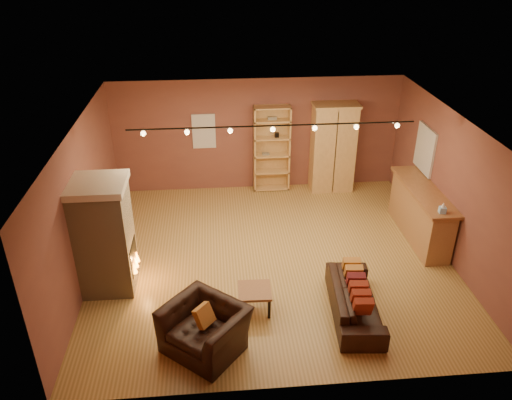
{
  "coord_description": "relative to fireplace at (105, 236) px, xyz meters",
  "views": [
    {
      "loc": [
        -1.05,
        -8.25,
        5.73
      ],
      "look_at": [
        -0.3,
        0.2,
        1.22
      ],
      "focal_mm": 35.0,
      "sensor_mm": 36.0,
      "label": 1
    }
  ],
  "objects": [
    {
      "name": "track_rail",
      "position": [
        3.04,
        0.8,
        1.62
      ],
      "size": [
        5.2,
        0.09,
        0.13
      ],
      "color": "black",
      "rests_on": "ceiling"
    },
    {
      "name": "right_wall",
      "position": [
        6.54,
        0.6,
        0.34
      ],
      "size": [
        0.02,
        6.5,
        2.8
      ],
      "primitive_type": "cube",
      "color": "brown",
      "rests_on": "floor"
    },
    {
      "name": "back_wall",
      "position": [
        3.04,
        3.85,
        0.34
      ],
      "size": [
        7.0,
        0.02,
        2.8
      ],
      "primitive_type": "cube",
      "color": "brown",
      "rests_on": "floor"
    },
    {
      "name": "floor",
      "position": [
        3.04,
        0.6,
        -1.06
      ],
      "size": [
        7.0,
        7.0,
        0.0
      ],
      "primitive_type": "plane",
      "color": "olive",
      "rests_on": "ground"
    },
    {
      "name": "fireplace",
      "position": [
        0.0,
        0.0,
        0.0
      ],
      "size": [
        1.01,
        0.98,
        2.12
      ],
      "color": "tan",
      "rests_on": "floor"
    },
    {
      "name": "left_wall",
      "position": [
        -0.46,
        0.6,
        0.34
      ],
      "size": [
        0.02,
        6.5,
        2.8
      ],
      "primitive_type": "cube",
      "color": "brown",
      "rests_on": "floor"
    },
    {
      "name": "ceiling",
      "position": [
        3.04,
        0.6,
        1.74
      ],
      "size": [
        7.0,
        7.0,
        0.0
      ],
      "primitive_type": "plane",
      "rotation": [
        3.14,
        0.0,
        0.0
      ],
      "color": "brown",
      "rests_on": "back_wall"
    },
    {
      "name": "bookcase",
      "position": [
        3.38,
        3.74,
        0.04
      ],
      "size": [
        0.89,
        0.35,
        2.17
      ],
      "color": "#DEAF6C",
      "rests_on": "floor"
    },
    {
      "name": "back_window",
      "position": [
        1.74,
        3.83,
        0.49
      ],
      "size": [
        0.56,
        0.04,
        0.86
      ],
      "primitive_type": "cube",
      "color": "silver",
      "rests_on": "back_wall"
    },
    {
      "name": "armoire",
      "position": [
        4.88,
        3.57,
        0.06
      ],
      "size": [
        1.1,
        0.63,
        2.23
      ],
      "color": "#DEAF6C",
      "rests_on": "floor"
    },
    {
      "name": "coffee_table",
      "position": [
        2.56,
        -0.92,
        -0.7
      ],
      "size": [
        0.57,
        0.57,
        0.42
      ],
      "rotation": [
        0.0,
        0.0,
        -0.03
      ],
      "color": "#9A6138",
      "rests_on": "floor"
    },
    {
      "name": "right_window",
      "position": [
        6.51,
        2.0,
        0.59
      ],
      "size": [
        0.05,
        0.9,
        1.0
      ],
      "primitive_type": "cube",
      "color": "silver",
      "rests_on": "right_wall"
    },
    {
      "name": "bar_counter",
      "position": [
        6.24,
        1.14,
        -0.49
      ],
      "size": [
        0.63,
        2.36,
        1.13
      ],
      "color": "#B18051",
      "rests_on": "floor"
    },
    {
      "name": "loveseat",
      "position": [
        4.24,
        -1.17,
        -0.67
      ],
      "size": [
        0.72,
        1.95,
        0.78
      ],
      "rotation": [
        0.0,
        0.0,
        1.48
      ],
      "color": "black",
      "rests_on": "floor"
    },
    {
      "name": "armchair",
      "position": [
        1.72,
        -1.76,
        -0.55
      ],
      "size": [
        1.39,
        1.34,
        1.02
      ],
      "rotation": [
        0.0,
        0.0,
        -0.7
      ],
      "color": "black",
      "rests_on": "floor"
    },
    {
      "name": "tissue_box",
      "position": [
        6.19,
        0.17,
        0.16
      ],
      "size": [
        0.12,
        0.12,
        0.21
      ],
      "rotation": [
        0.0,
        0.0,
        -0.15
      ],
      "color": "#96C6F0",
      "rests_on": "bar_counter"
    }
  ]
}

